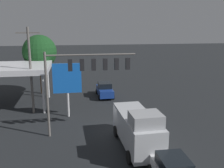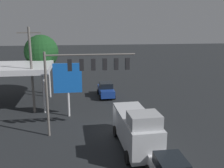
{
  "view_description": "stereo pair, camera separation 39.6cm",
  "coord_description": "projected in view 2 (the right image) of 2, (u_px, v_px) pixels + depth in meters",
  "views": [
    {
      "loc": [
        3.71,
        20.55,
        9.39
      ],
      "look_at": [
        0.0,
        -2.0,
        3.95
      ],
      "focal_mm": 40.0,
      "sensor_mm": 36.0,
      "label": 1
    },
    {
      "loc": [
        3.32,
        20.61,
        9.39
      ],
      "look_at": [
        0.0,
        -2.0,
        3.95
      ],
      "focal_mm": 40.0,
      "sensor_mm": 36.0,
      "label": 2
    }
  ],
  "objects": [
    {
      "name": "price_sign",
      "position": [
        68.0,
        80.0,
        25.43
      ],
      "size": [
        2.89,
        0.27,
        5.62
      ],
      "color": "silver",
      "rests_on": "ground"
    },
    {
      "name": "gas_station_canopy",
      "position": [
        0.0,
        68.0,
        28.57
      ],
      "size": [
        11.41,
        7.37,
        4.86
      ],
      "color": "silver",
      "rests_on": "ground"
    },
    {
      "name": "utility_pole",
      "position": [
        32.0,
        69.0,
        26.32
      ],
      "size": [
        2.4,
        0.26,
        9.2
      ],
      "color": "slate",
      "rests_on": "ground"
    },
    {
      "name": "delivery_truck",
      "position": [
        136.0,
        128.0,
        19.03
      ],
      "size": [
        2.72,
        6.87,
        3.58
      ],
      "rotation": [
        0.0,
        0.0,
        1.6
      ],
      "color": "silver",
      "rests_on": "ground"
    },
    {
      "name": "ground_plane",
      "position": [
        115.0,
        132.0,
        22.48
      ],
      "size": [
        200.0,
        200.0,
        0.0
      ],
      "primitive_type": "plane",
      "color": "black"
    },
    {
      "name": "street_tree",
      "position": [
        41.0,
        52.0,
        33.83
      ],
      "size": [
        4.56,
        4.56,
        8.12
      ],
      "color": "#4C331E",
      "rests_on": "ground"
    },
    {
      "name": "sedan_far",
      "position": [
        106.0,
        90.0,
        33.27
      ],
      "size": [
        2.1,
        4.42,
        1.93
      ],
      "rotation": [
        0.0,
        0.0,
        1.58
      ],
      "color": "navy",
      "rests_on": "ground"
    },
    {
      "name": "traffic_signal_assembly",
      "position": [
        86.0,
        70.0,
        20.86
      ],
      "size": [
        7.57,
        0.43,
        7.28
      ],
      "color": "slate",
      "rests_on": "ground"
    }
  ]
}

